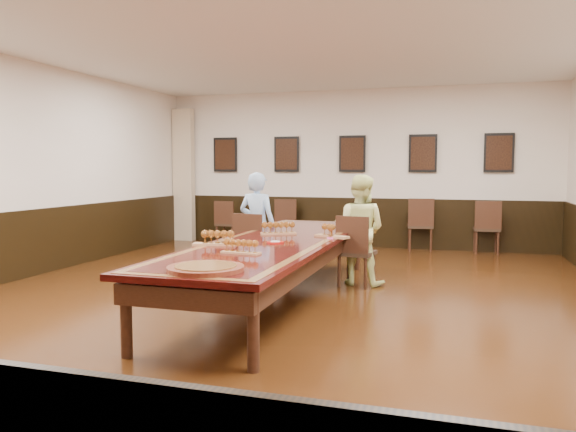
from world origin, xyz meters
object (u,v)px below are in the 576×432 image
(conference_table, at_px, (276,251))
(spare_chair_c, at_px, (420,224))
(spare_chair_b, at_px, (286,222))
(carved_platter, at_px, (206,268))
(person_man, at_px, (257,226))
(spare_chair_a, at_px, (228,223))
(chair_woman, at_px, (357,250))
(spare_chair_d, at_px, (487,227))
(person_woman, at_px, (359,230))
(chair_man, at_px, (254,246))

(conference_table, bearing_deg, spare_chair_c, 73.84)
(spare_chair_b, relative_size, carved_platter, 1.35)
(spare_chair_b, height_order, conference_table, spare_chair_b)
(person_man, bearing_deg, conference_table, 126.29)
(spare_chair_a, bearing_deg, chair_woman, 137.35)
(person_man, distance_m, conference_table, 1.43)
(spare_chair_d, distance_m, person_woman, 3.93)
(person_man, height_order, carved_platter, person_man)
(conference_table, relative_size, carved_platter, 7.01)
(chair_woman, height_order, spare_chair_b, chair_woman)
(chair_man, height_order, spare_chair_d, spare_chair_d)
(chair_man, bearing_deg, spare_chair_d, -125.51)
(person_man, height_order, conference_table, person_man)
(person_man, bearing_deg, spare_chair_a, -53.20)
(spare_chair_b, bearing_deg, carved_platter, 90.11)
(chair_man, bearing_deg, conference_table, 128.93)
(person_man, distance_m, person_woman, 1.49)
(chair_woman, distance_m, person_man, 1.51)
(chair_woman, xyz_separation_m, carved_platter, (-0.71, -3.30, 0.29))
(person_woman, height_order, carved_platter, person_woman)
(chair_woman, bearing_deg, chair_man, 10.08)
(chair_woman, relative_size, conference_table, 0.20)
(chair_man, relative_size, spare_chair_a, 1.06)
(spare_chair_b, distance_m, person_woman, 4.19)
(chair_man, relative_size, person_man, 0.63)
(spare_chair_c, relative_size, carved_platter, 1.44)
(chair_man, bearing_deg, spare_chair_a, -54.12)
(conference_table, bearing_deg, spare_chair_b, 105.85)
(carved_platter, bearing_deg, spare_chair_b, 101.77)
(chair_man, xyz_separation_m, spare_chair_d, (3.32, 3.62, 0.01))
(spare_chair_a, height_order, person_man, person_man)
(person_woman, xyz_separation_m, conference_table, (-0.80, -1.28, -0.15))
(spare_chair_d, relative_size, conference_table, 0.20)
(spare_chair_c, height_order, carved_platter, spare_chair_c)
(spare_chair_c, bearing_deg, spare_chair_b, -8.78)
(spare_chair_c, distance_m, conference_table, 4.98)
(chair_woman, distance_m, spare_chair_a, 4.71)
(spare_chair_a, distance_m, carved_platter, 7.12)
(spare_chair_d, relative_size, carved_platter, 1.41)
(person_woman, bearing_deg, person_man, 10.06)
(spare_chair_a, distance_m, spare_chair_d, 5.18)
(spare_chair_d, relative_size, person_woman, 0.66)
(chair_woman, bearing_deg, spare_chair_a, -36.27)
(chair_man, distance_m, spare_chair_a, 3.83)
(conference_table, xyz_separation_m, carved_platter, (0.08, -2.12, 0.16))
(spare_chair_b, bearing_deg, conference_table, 94.19)
(person_woman, bearing_deg, chair_man, 13.96)
(conference_table, height_order, carved_platter, carved_platter)
(spare_chair_d, distance_m, person_man, 4.84)
(chair_man, bearing_deg, carved_platter, 110.52)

